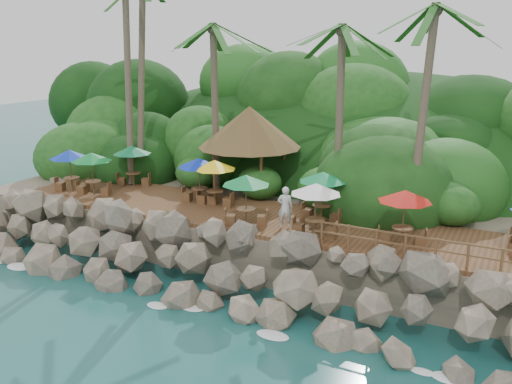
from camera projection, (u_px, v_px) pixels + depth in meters
The scene contains 12 objects.
ground at pixel (185, 312), 21.30m from camera, with size 140.00×140.00×0.00m, color #19514F.
land_base at pixel (328, 191), 34.76m from camera, with size 32.00×25.20×2.10m, color gray.
jungle_hill at pixel (362, 181), 41.47m from camera, with size 44.80×28.00×15.40m, color #143811.
seawall at pixel (212, 267), 22.72m from camera, with size 29.00×4.00×2.30m, color gray, non-canonical shape.
terrace at pixel (256, 217), 25.87m from camera, with size 26.00×5.00×0.20m, color brown.
jungle_foliage at pixel (322, 211), 34.18m from camera, with size 44.00×16.00×12.00m, color #143811, non-canonical shape.
foam_line at pixel (190, 309), 21.55m from camera, with size 25.20×0.80×0.06m.
palms at pixel (293, 1), 25.48m from camera, with size 30.51×6.87×13.28m.
palapa at pixel (250, 127), 29.13m from camera, with size 5.53×5.53×4.60m.
dining_clusters at pixel (260, 177), 25.08m from camera, with size 24.72×5.32×2.30m.
railing at pixel (405, 244), 20.38m from camera, with size 7.20×0.10×1.00m.
waiter at pixel (285, 207), 23.78m from camera, with size 0.68×0.44×1.86m, color silver.
Camera 1 is at (11.27, -15.93, 10.12)m, focal length 38.54 mm.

